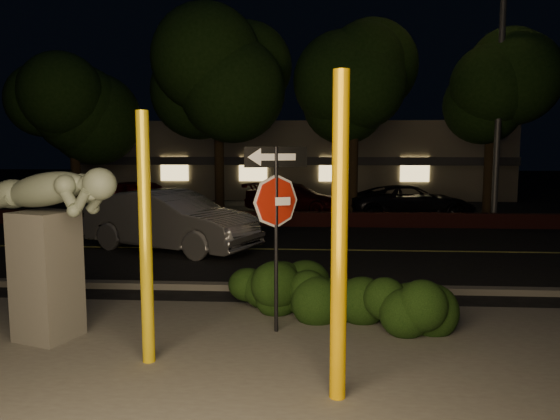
% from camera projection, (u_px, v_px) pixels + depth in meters
% --- Properties ---
extents(ground, '(90.00, 90.00, 0.00)m').
position_uv_depth(ground, '(280.00, 232.00, 17.50)').
color(ground, black).
rests_on(ground, ground).
extents(patio, '(14.00, 6.00, 0.02)m').
position_uv_depth(patio, '(219.00, 374.00, 6.59)').
color(patio, '#4C4944').
rests_on(patio, ground).
extents(road, '(80.00, 8.00, 0.01)m').
position_uv_depth(road, '(272.00, 249.00, 14.52)').
color(road, black).
rests_on(road, ground).
extents(lane_marking, '(80.00, 0.12, 0.00)m').
position_uv_depth(lane_marking, '(272.00, 249.00, 14.52)').
color(lane_marking, '#C2C04D').
rests_on(lane_marking, road).
extents(curb, '(80.00, 0.25, 0.12)m').
position_uv_depth(curb, '(255.00, 287.00, 10.45)').
color(curb, '#4C4944').
rests_on(curb, ground).
extents(brick_wall, '(40.00, 0.35, 0.50)m').
position_uv_depth(brick_wall, '(282.00, 219.00, 18.75)').
color(brick_wall, '#441715').
rests_on(brick_wall, ground).
extents(parking_lot, '(40.00, 12.00, 0.01)m').
position_uv_depth(parking_lot, '(290.00, 207.00, 24.43)').
color(parking_lot, black).
rests_on(parking_lot, ground).
extents(building, '(22.00, 10.20, 4.00)m').
position_uv_depth(building, '(297.00, 159.00, 32.11)').
color(building, '#746A5D').
rests_on(building, ground).
extents(tree_far_a, '(4.60, 4.60, 7.43)m').
position_uv_depth(tree_far_a, '(72.00, 76.00, 20.37)').
color(tree_far_a, black).
rests_on(tree_far_a, ground).
extents(tree_far_b, '(5.20, 5.20, 8.41)m').
position_uv_depth(tree_far_b, '(218.00, 56.00, 20.12)').
color(tree_far_b, black).
rests_on(tree_far_b, ground).
extents(tree_far_c, '(4.80, 4.80, 7.84)m').
position_uv_depth(tree_far_c, '(355.00, 64.00, 19.44)').
color(tree_far_c, black).
rests_on(tree_far_c, ground).
extents(tree_far_d, '(4.40, 4.40, 7.42)m').
position_uv_depth(tree_far_d, '(493.00, 71.00, 19.64)').
color(tree_far_d, black).
rests_on(tree_far_d, ground).
extents(yellow_pole_left, '(0.16, 0.16, 3.18)m').
position_uv_depth(yellow_pole_left, '(146.00, 240.00, 6.77)').
color(yellow_pole_left, yellow).
rests_on(yellow_pole_left, ground).
extents(yellow_pole_right, '(0.18, 0.18, 3.53)m').
position_uv_depth(yellow_pole_right, '(339.00, 240.00, 5.76)').
color(yellow_pole_right, '#FDB505').
rests_on(yellow_pole_right, ground).
extents(signpost, '(0.88, 0.33, 2.74)m').
position_uv_depth(signpost, '(276.00, 202.00, 7.86)').
color(signpost, black).
rests_on(signpost, ground).
extents(sculpture, '(2.28, 1.28, 2.47)m').
position_uv_depth(sculpture, '(47.00, 234.00, 7.62)').
color(sculpture, '#4C4944').
rests_on(sculpture, ground).
extents(hedge_center, '(2.07, 1.06, 1.05)m').
position_uv_depth(hedge_center, '(279.00, 281.00, 9.02)').
color(hedge_center, black).
rests_on(hedge_center, ground).
extents(hedge_right, '(1.68, 1.07, 1.03)m').
position_uv_depth(hedge_right, '(340.00, 288.00, 8.60)').
color(hedge_right, black).
rests_on(hedge_right, ground).
extents(hedge_far_right, '(1.43, 1.06, 0.90)m').
position_uv_depth(hedge_far_right, '(414.00, 304.00, 7.98)').
color(hedge_far_right, black).
rests_on(hedge_far_right, ground).
extents(streetlight, '(1.57, 0.63, 10.66)m').
position_uv_depth(streetlight, '(494.00, 38.00, 18.26)').
color(streetlight, '#4D4E53').
rests_on(streetlight, ground).
extents(silver_sedan, '(5.10, 3.52, 1.59)m').
position_uv_depth(silver_sedan, '(170.00, 221.00, 14.35)').
color(silver_sedan, '#BCBBC1').
rests_on(silver_sedan, ground).
extents(parked_car_red, '(4.39, 2.17, 1.44)m').
position_uv_depth(parked_car_red, '(145.00, 198.00, 21.54)').
color(parked_car_red, maroon).
rests_on(parked_car_red, ground).
extents(parked_car_darkred, '(4.50, 3.08, 1.21)m').
position_uv_depth(parked_car_darkred, '(294.00, 198.00, 22.53)').
color(parked_car_darkred, '#440D0F').
rests_on(parked_car_darkred, ground).
extents(parked_car_dark, '(4.87, 2.64, 1.30)m').
position_uv_depth(parked_car_dark, '(411.00, 202.00, 20.35)').
color(parked_car_dark, black).
rests_on(parked_car_dark, ground).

